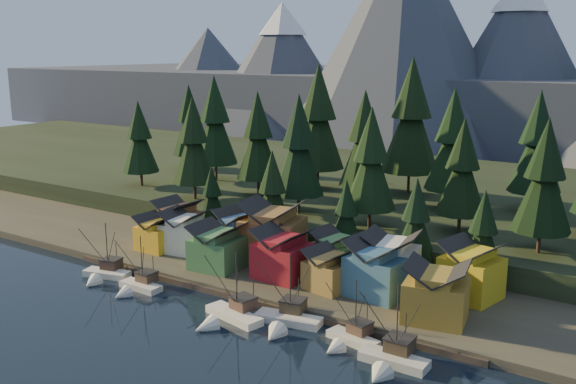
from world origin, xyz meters
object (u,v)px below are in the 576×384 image
Objects in this scene: house_front_1 at (185,230)px; house_back_0 at (178,219)px; house_back_1 at (240,230)px; boat_6 at (391,350)px; boat_3 at (228,308)px; boat_5 at (349,331)px; boat_1 at (136,279)px; boat_0 at (103,267)px; boat_4 at (286,312)px; house_front_0 at (156,232)px.

house_front_1 is 1.04× the size of house_back_0.
house_back_0 reaches higher than house_front_1.
boat_6 is at bearing -18.66° from house_back_1.
house_front_1 is (-26.09, 19.20, 3.69)m from boat_3.
boat_1 is at bearing -165.52° from boat_5.
boat_0 is 0.93× the size of boat_4.
boat_3 reaches higher than house_front_1.
boat_6 is at bearing -18.26° from house_back_0.
boat_4 reaches higher than boat_3.
boat_5 is at bearing 21.62° from boat_3.
boat_5 is at bearing -20.33° from house_back_1.
house_back_0 is at bearing 158.12° from boat_6.
boat_6 is 63.96m from house_back_0.
boat_4 is 32.51m from house_back_1.
boat_4 reaches higher than boat_1.
house_front_1 is at bearing 160.10° from boat_6.
boat_0 is 0.92× the size of boat_6.
boat_0 is 30.89m from boat_3.
boat_4 is at bearing -29.94° from house_back_1.
boat_0 is at bearing -113.23° from house_back_1.
house_front_1 reaches higher than boat_5.
boat_0 is 17.94m from house_front_1.
boat_3 reaches higher than house_back_1.
boat_4 is 1.16× the size of boat_5.
house_back_1 is (-24.64, 20.86, 3.85)m from boat_4.
house_back_1 is at bearing 161.19° from boat_5.
boat_3 is 9.06m from boat_4.
boat_1 is at bearing 173.65° from boat_4.
boat_5 is (10.97, -0.24, -0.22)m from boat_4.
boat_4 is at bearing 34.40° from boat_3.
boat_5 is 1.46× the size of house_front_0.
boat_5 is 1.18× the size of house_back_0.
boat_3 reaches higher than house_front_0.
boat_1 is 0.88× the size of boat_4.
boat_3 is 1.66× the size of house_front_0.
boat_0 is 39.22m from boat_4.
house_back_1 is at bearing 136.13° from boat_3.
boat_1 is 21.25m from boat_3.
boat_0 is 0.95× the size of boat_3.
boat_5 is 41.59m from house_back_1.
boat_4 is at bearing -12.48° from boat_0.
boat_6 is 61.12m from house_front_0.
boat_6 is (7.78, -2.94, 0.39)m from boat_5.
boat_5 is (40.58, 1.88, -0.05)m from boat_1.
boat_4 is at bearing 4.95° from boat_1.
boat_0 is at bearing -82.91° from house_back_0.
house_back_1 is (4.97, 22.97, 4.01)m from boat_1.
boat_1 is 48.38m from boat_6.
house_front_1 reaches higher than boat_1.
house_front_1 is (-34.48, 15.79, 3.61)m from boat_4.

